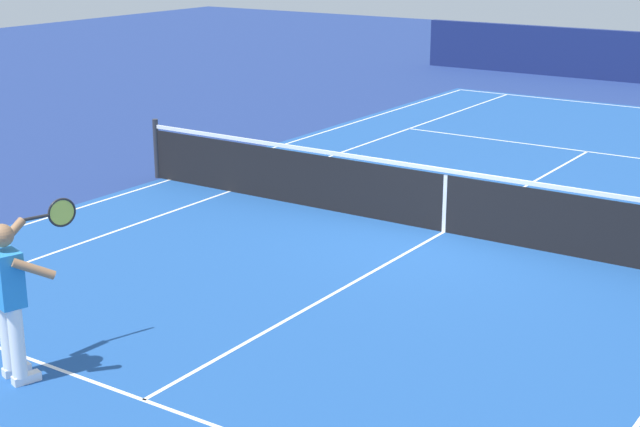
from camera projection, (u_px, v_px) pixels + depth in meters
The scene contains 5 objects.
ground_plane at pixel (444, 232), 14.37m from camera, with size 60.00×60.00×0.00m, color navy.
court_slab at pixel (444, 232), 14.36m from camera, with size 24.20×11.40×0.00m, color #1E4C93.
court_line_markings at pixel (444, 232), 14.36m from camera, with size 23.85×11.05×0.01m.
tennis_net at pixel (445, 200), 14.22m from camera, with size 0.10×11.70×1.08m.
tennis_player_near at pixel (11, 293), 9.46m from camera, with size 1.17×0.75×1.70m.
Camera 1 is at (12.39, 6.08, 4.41)m, focal length 53.88 mm.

